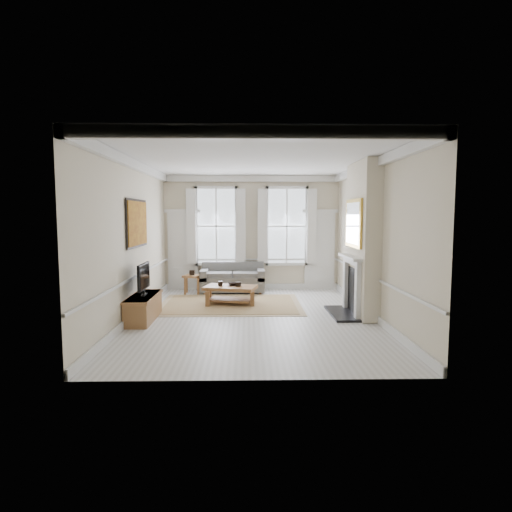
{
  "coord_description": "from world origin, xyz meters",
  "views": [
    {
      "loc": [
        -0.13,
        -9.21,
        2.23
      ],
      "look_at": [
        0.08,
        1.01,
        1.25
      ],
      "focal_mm": 30.0,
      "sensor_mm": 36.0,
      "label": 1
    }
  ],
  "objects_px": {
    "sofa": "(233,280)",
    "coffee_table": "(230,289)",
    "tv_stand": "(143,308)",
    "side_table": "(192,279)"
  },
  "relations": [
    {
      "from": "sofa",
      "to": "coffee_table",
      "type": "distance_m",
      "value": 1.79
    },
    {
      "from": "tv_stand",
      "to": "side_table",
      "type": "bearing_deg",
      "value": 78.04
    },
    {
      "from": "side_table",
      "to": "tv_stand",
      "type": "relative_size",
      "value": 0.37
    },
    {
      "from": "coffee_table",
      "to": "tv_stand",
      "type": "height_order",
      "value": "tv_stand"
    },
    {
      "from": "sofa",
      "to": "coffee_table",
      "type": "relative_size",
      "value": 1.31
    },
    {
      "from": "sofa",
      "to": "coffee_table",
      "type": "bearing_deg",
      "value": -90.01
    },
    {
      "from": "side_table",
      "to": "tv_stand",
      "type": "bearing_deg",
      "value": -101.96
    },
    {
      "from": "sofa",
      "to": "side_table",
      "type": "height_order",
      "value": "sofa"
    },
    {
      "from": "sofa",
      "to": "tv_stand",
      "type": "distance_m",
      "value": 3.79
    },
    {
      "from": "sofa",
      "to": "tv_stand",
      "type": "relative_size",
      "value": 1.21
    }
  ]
}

